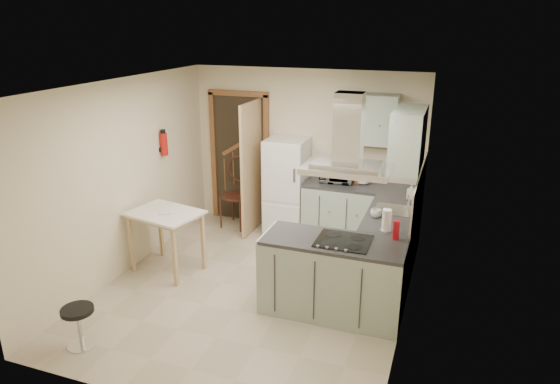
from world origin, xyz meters
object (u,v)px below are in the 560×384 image
at_px(extractor_hood, 347,169).
at_px(drop_leaf_table, 167,241).
at_px(bentwood_chair, 236,196).
at_px(stool, 80,327).
at_px(microwave, 337,173).
at_px(fridge, 287,187).
at_px(peninsula, 333,277).

xyz_separation_m(extractor_hood, drop_leaf_table, (-2.40, 0.26, -1.31)).
relative_size(bentwood_chair, stool, 2.36).
relative_size(stool, microwave, 0.93).
bearing_deg(extractor_hood, fridge, 123.79).
bearing_deg(drop_leaf_table, fridge, 69.65).
xyz_separation_m(drop_leaf_table, microwave, (1.83, 1.77, 0.62)).
bearing_deg(stool, fridge, 73.11).
distance_m(drop_leaf_table, stool, 1.74).
bearing_deg(drop_leaf_table, peninsula, 5.14).
distance_m(peninsula, bentwood_chair, 2.84).
relative_size(fridge, stool, 3.43).
xyz_separation_m(drop_leaf_table, bentwood_chair, (0.23, 1.68, 0.10)).
bearing_deg(stool, extractor_hood, 31.73).
height_order(fridge, drop_leaf_table, fridge).
bearing_deg(fridge, bentwood_chair, -177.31).
xyz_separation_m(fridge, microwave, (0.76, 0.05, 0.28)).
distance_m(peninsula, drop_leaf_table, 2.31).
relative_size(fridge, microwave, 3.17).
xyz_separation_m(peninsula, stool, (-2.27, -1.47, -0.23)).
xyz_separation_m(bentwood_chair, stool, (-0.20, -3.41, -0.30)).
xyz_separation_m(peninsula, bentwood_chair, (-2.07, 1.94, 0.07)).
xyz_separation_m(peninsula, extractor_hood, (0.10, 0.00, 1.27)).
distance_m(bentwood_chair, stool, 3.43).
xyz_separation_m(fridge, stool, (-1.05, -3.45, -0.53)).
bearing_deg(bentwood_chair, drop_leaf_table, -90.25).
bearing_deg(stool, drop_leaf_table, 90.92).
height_order(extractor_hood, bentwood_chair, extractor_hood).
height_order(bentwood_chair, stool, bentwood_chair).
bearing_deg(peninsula, fridge, 121.74).
distance_m(fridge, peninsula, 2.35).
relative_size(peninsula, stool, 3.54).
height_order(bentwood_chair, microwave, microwave).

